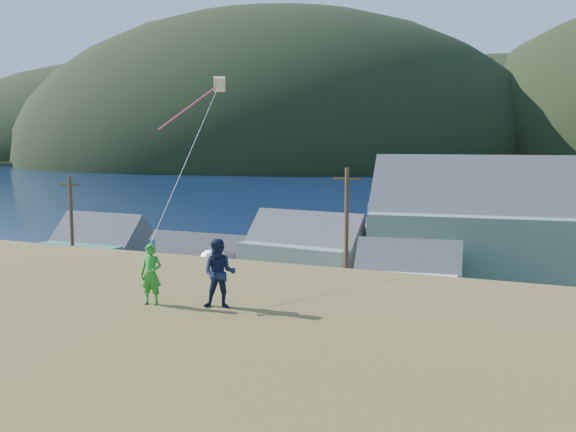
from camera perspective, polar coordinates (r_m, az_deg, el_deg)
The scene contains 14 objects.
ground at distance 36.42m, azimuth 3.92°, elevation -11.59°, with size 900.00×900.00×0.00m, color #0A1638.
grass_strip at distance 34.62m, azimuth 2.80°, elevation -12.48°, with size 110.00×8.00×0.10m, color #4C3D19.
waterfront_lot at distance 52.20m, azimuth 10.11°, elevation -5.94°, with size 72.00×36.00×0.12m, color #28282B.
wharf at distance 75.51m, azimuth 9.63°, elevation -1.70°, with size 26.00×14.00×0.90m, color gray.
far_shore at distance 363.00m, azimuth 21.39°, elevation 4.67°, with size 900.00×320.00×2.00m, color black.
shed_teal at distance 56.78m, azimuth -16.51°, elevation -2.70°, with size 8.19×5.83×6.37m.
shed_palegreen_near at distance 51.54m, azimuth 1.50°, elevation -3.12°, with size 10.07×6.93×6.91m.
shed_white at distance 44.66m, azimuth 10.61°, elevation -5.33°, with size 7.66×5.60×5.64m.
shed_palegreen_far at distance 61.94m, azimuth 11.59°, elevation -1.64°, with size 10.84×7.67×6.61m.
utility_poles at distance 37.17m, azimuth 2.30°, elevation -3.72°, with size 34.09×0.24×9.80m.
parked_cars at distance 57.13m, azimuth 3.78°, elevation -3.92°, with size 20.66×11.65×1.57m.
kite_flyer_green at distance 17.08m, azimuth -12.07°, elevation -5.09°, with size 0.58×0.38×1.60m, color #279127.
kite_flyer_navy at distance 16.45m, azimuth -6.12°, elevation -5.11°, with size 0.87×0.67×1.78m, color #161F3C.
kite_rig at distance 25.67m, azimuth -6.58°, elevation 11.11°, with size 2.09×4.79×10.62m.
Camera 1 is at (11.29, -32.67, 11.47)m, focal length 40.00 mm.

